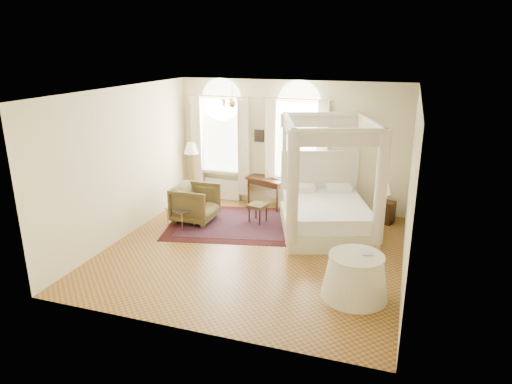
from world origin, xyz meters
TOP-DOWN VIEW (x-y plane):
  - ground at (0.00, 0.00)m, footprint 6.00×6.00m
  - room_walls at (0.00, 0.00)m, footprint 6.00×6.00m
  - window_left at (-1.90, 2.87)m, footprint 1.62×0.27m
  - window_right at (0.20, 2.87)m, footprint 1.62×0.27m
  - chandelier at (-0.90, 1.20)m, footprint 0.51×0.45m
  - wall_pictures at (0.09, 2.97)m, footprint 2.54×0.03m
  - canopy_bed at (1.26, 1.42)m, footprint 2.62×2.90m
  - nightstand at (2.53, 2.50)m, footprint 0.47×0.45m
  - nightstand_lamp at (2.46, 2.43)m, footprint 0.31×0.31m
  - writing_desk at (-0.53, 2.70)m, footprint 1.18×0.86m
  - laptop at (-0.30, 2.72)m, footprint 0.33×0.27m
  - stool at (-0.42, 1.56)m, footprint 0.49×0.49m
  - armchair at (-1.89, 1.17)m, footprint 0.99×0.97m
  - coffee_table at (-2.09, 0.74)m, footprint 0.75×0.66m
  - floor_lamp at (-2.70, 2.70)m, footprint 0.41×0.41m
  - oriental_rug at (-0.80, 1.28)m, footprint 3.79×3.08m
  - side_table at (2.23, -1.21)m, footprint 1.14×1.14m
  - book at (2.30, -1.09)m, footprint 0.24×0.29m

SIDE VIEW (x-z plane):
  - ground at x=0.00m, z-range 0.00..0.00m
  - oriental_rug at x=-0.80m, z-range 0.00..0.01m
  - nightstand at x=2.53m, z-range 0.00..0.54m
  - side_table at x=2.23m, z-range -0.01..0.77m
  - stool at x=-0.42m, z-range 0.15..0.62m
  - coffee_table at x=-2.09m, z-range 0.17..0.60m
  - armchair at x=-1.89m, z-range 0.00..0.90m
  - canopy_bed at x=1.26m, z-range -0.71..1.90m
  - writing_desk at x=-0.53m, z-range 0.28..1.08m
  - book at x=2.30m, z-range 0.78..0.80m
  - laptop at x=-0.30m, z-range 0.80..0.82m
  - nightstand_lamp at x=2.46m, z-range 0.62..1.07m
  - floor_lamp at x=-2.70m, z-range 0.57..2.17m
  - window_left at x=-1.90m, z-range -0.16..3.13m
  - window_right at x=0.20m, z-range -0.16..3.13m
  - wall_pictures at x=0.09m, z-range 1.70..2.09m
  - room_walls at x=0.00m, z-range -1.02..4.98m
  - chandelier at x=-0.90m, z-range 2.66..3.16m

